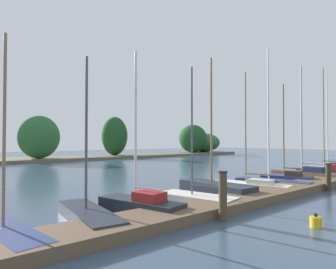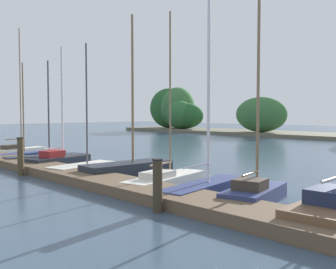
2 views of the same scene
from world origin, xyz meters
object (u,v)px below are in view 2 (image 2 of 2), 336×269
at_px(sailboat_7, 206,182).
at_px(mooring_piling_1, 21,156).
at_px(sailboat_0, 19,150).
at_px(sailboat_5, 131,167).
at_px(sailboat_3, 61,159).
at_px(sailboat_6, 167,178).
at_px(sailboat_1, 22,155).
at_px(sailboat_8, 255,191).
at_px(sailboat_4, 86,167).
at_px(mooring_piling_2, 158,185).
at_px(sailboat_2, 47,158).

bearing_deg(sailboat_7, mooring_piling_1, 99.64).
bearing_deg(sailboat_0, sailboat_5, -103.74).
xyz_separation_m(sailboat_3, sailboat_6, (7.50, 0.34, -0.11)).
bearing_deg(sailboat_7, sailboat_6, 76.86).
height_order(sailboat_1, sailboat_6, sailboat_6).
bearing_deg(sailboat_1, mooring_piling_1, -120.61).
bearing_deg(sailboat_5, sailboat_3, 99.50).
bearing_deg(sailboat_8, sailboat_0, 74.52).
height_order(sailboat_4, mooring_piling_2, sailboat_4).
bearing_deg(mooring_piling_2, sailboat_6, 133.17).
xyz_separation_m(sailboat_5, mooring_piling_2, (5.39, -3.29, 0.37)).
xyz_separation_m(sailboat_4, sailboat_6, (4.81, 0.53, 0.01)).
height_order(sailboat_8, mooring_piling_2, sailboat_8).
bearing_deg(sailboat_3, sailboat_2, 69.45).
xyz_separation_m(sailboat_2, sailboat_5, (6.79, 0.43, 0.11)).
bearing_deg(mooring_piling_1, sailboat_6, 26.72).
relative_size(sailboat_1, sailboat_3, 0.93).
relative_size(sailboat_1, sailboat_2, 1.02).
xyz_separation_m(sailboat_2, mooring_piling_1, (3.40, -2.91, 0.57)).
distance_m(sailboat_0, sailboat_6, 14.20).
xyz_separation_m(sailboat_3, sailboat_5, (4.89, 0.66, -0.01)).
bearing_deg(sailboat_7, sailboat_3, 81.06).
bearing_deg(sailboat_8, sailboat_4, 78.90).
xyz_separation_m(sailboat_7, sailboat_8, (1.90, 0.04, -0.03)).
bearing_deg(sailboat_5, sailboat_4, 112.81).
relative_size(sailboat_5, sailboat_8, 1.08).
xyz_separation_m(sailboat_7, mooring_piling_1, (-8.00, -2.92, 0.44)).
xyz_separation_m(sailboat_1, sailboat_7, (13.87, 0.34, 0.14)).
xyz_separation_m(sailboat_6, mooring_piling_1, (-5.99, -3.01, 0.56)).
relative_size(sailboat_3, sailboat_7, 0.73).
distance_m(sailboat_2, mooring_piling_2, 12.51).
bearing_deg(sailboat_8, sailboat_1, 77.20).
distance_m(sailboat_3, sailboat_7, 9.51).
bearing_deg(mooring_piling_2, sailboat_1, 170.18).
height_order(sailboat_0, sailboat_1, sailboat_0).
height_order(sailboat_2, mooring_piling_2, sailboat_2).
distance_m(sailboat_5, sailboat_7, 4.64).
height_order(sailboat_7, mooring_piling_2, sailboat_7).
bearing_deg(mooring_piling_2, sailboat_2, 166.79).
xyz_separation_m(sailboat_3, sailboat_4, (2.68, -0.19, -0.12)).
relative_size(sailboat_6, mooring_piling_2, 4.41).
xyz_separation_m(sailboat_1, sailboat_3, (4.36, 0.09, 0.12)).
bearing_deg(mooring_piling_1, sailboat_5, 44.60).
xyz_separation_m(sailboat_0, sailboat_7, (16.21, -0.45, 0.06)).
bearing_deg(sailboat_2, sailboat_7, -82.54).
relative_size(sailboat_8, mooring_piling_2, 4.31).
relative_size(sailboat_7, mooring_piling_1, 4.98).
xyz_separation_m(sailboat_1, sailboat_8, (15.77, 0.37, 0.11)).
bearing_deg(sailboat_4, sailboat_7, -98.64).
height_order(sailboat_7, mooring_piling_1, sailboat_7).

